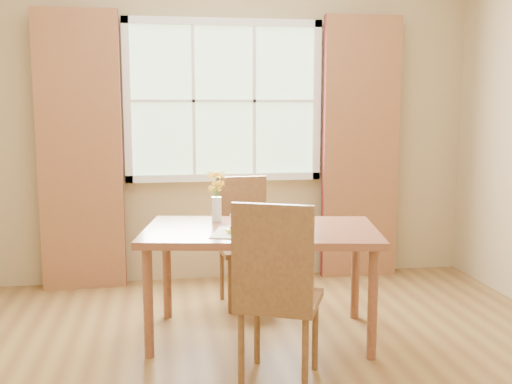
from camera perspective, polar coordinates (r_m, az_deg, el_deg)
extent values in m
cube|color=brown|center=(3.46, 0.53, -17.08)|extent=(4.20, 3.80, 0.02)
cube|color=tan|center=(5.02, -3.11, 6.93)|extent=(4.20, 0.02, 2.70)
cube|color=tan|center=(1.29, 14.94, 2.38)|extent=(4.20, 0.02, 2.70)
cube|color=#A5CD9B|center=(4.99, -3.08, 8.65)|extent=(1.50, 0.02, 1.20)
cube|color=white|center=(5.00, -3.11, 15.89)|extent=(1.62, 0.04, 0.06)
cube|color=white|center=(4.99, -2.99, 1.40)|extent=(1.62, 0.04, 0.06)
cube|color=white|center=(4.94, -12.19, 8.48)|extent=(0.06, 0.04, 1.32)
cube|color=white|center=(5.10, 5.81, 8.61)|extent=(0.06, 0.04, 1.32)
cube|color=white|center=(4.96, -3.05, 8.65)|extent=(1.50, 0.03, 0.02)
cube|color=maroon|center=(4.91, -16.41, 3.65)|extent=(0.65, 0.08, 2.20)
cube|color=maroon|center=(5.15, 9.93, 4.07)|extent=(0.65, 0.08, 2.20)
cube|color=brown|center=(3.76, 0.44, -3.81)|extent=(1.57, 1.05, 0.05)
cylinder|color=brown|center=(3.59, -10.23, -10.36)|extent=(0.06, 0.06, 0.66)
cylinder|color=brown|center=(3.58, 11.05, -10.44)|extent=(0.06, 0.06, 0.66)
cylinder|color=brown|center=(4.22, -8.48, -7.46)|extent=(0.06, 0.06, 0.66)
cylinder|color=brown|center=(4.21, 9.45, -7.52)|extent=(0.06, 0.06, 0.66)
cube|color=brown|center=(3.23, 2.28, -10.28)|extent=(0.54, 0.54, 0.04)
cube|color=brown|center=(2.98, 1.56, -6.19)|extent=(0.39, 0.20, 0.53)
cylinder|color=brown|center=(3.20, -1.42, -14.91)|extent=(0.04, 0.04, 0.42)
cylinder|color=brown|center=(3.13, 4.71, -15.46)|extent=(0.04, 0.04, 0.42)
cylinder|color=brown|center=(3.50, 0.09, -12.81)|extent=(0.04, 0.04, 0.42)
cylinder|color=brown|center=(3.44, 5.66, -13.24)|extent=(0.04, 0.04, 0.42)
cube|color=brown|center=(4.41, -0.89, -5.50)|extent=(0.42, 0.42, 0.04)
cube|color=brown|center=(4.53, -1.40, -1.68)|extent=(0.39, 0.06, 0.50)
cylinder|color=brown|center=(4.29, -2.49, -8.93)|extent=(0.03, 0.03, 0.40)
cylinder|color=brown|center=(4.36, 1.62, -8.65)|extent=(0.03, 0.03, 0.40)
cylinder|color=brown|center=(4.59, -3.26, -7.79)|extent=(0.03, 0.03, 0.40)
cylinder|color=brown|center=(4.65, 0.59, -7.54)|extent=(0.03, 0.03, 0.40)
cube|color=#E9EFCA|center=(3.60, -0.45, -3.94)|extent=(0.53, 0.44, 0.01)
cube|color=#D1E138|center=(3.66, -0.28, -3.57)|extent=(0.36, 0.36, 0.01)
ellipsoid|color=gold|center=(3.61, -1.40, -3.31)|extent=(0.16, 0.12, 0.04)
ellipsoid|color=#4C8C2D|center=(3.59, -0.68, -3.14)|extent=(0.09, 0.06, 0.01)
cylinder|color=red|center=(3.60, -1.47, -2.82)|extent=(0.08, 0.08, 0.01)
cylinder|color=red|center=(3.61, -1.04, -2.68)|extent=(0.08, 0.08, 0.01)
ellipsoid|color=gold|center=(3.60, -1.34, -2.24)|extent=(0.16, 0.12, 0.05)
cylinder|color=silver|center=(3.64, 4.51, -2.95)|extent=(0.08, 0.08, 0.11)
cylinder|color=silver|center=(3.64, 4.50, -3.10)|extent=(0.07, 0.07, 0.10)
cylinder|color=silver|center=(3.96, -3.78, -1.65)|extent=(0.07, 0.07, 0.16)
cylinder|color=silver|center=(3.97, -3.77, -2.23)|extent=(0.06, 0.06, 0.08)
cylinder|color=#3D7028|center=(3.95, -3.79, -0.61)|extent=(0.01, 0.01, 0.31)
cylinder|color=#3D7028|center=(3.95, -3.62, -1.01)|extent=(0.01, 0.01, 0.26)
cylinder|color=#3D7028|center=(3.96, -3.93, -1.24)|extent=(0.01, 0.01, 0.22)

